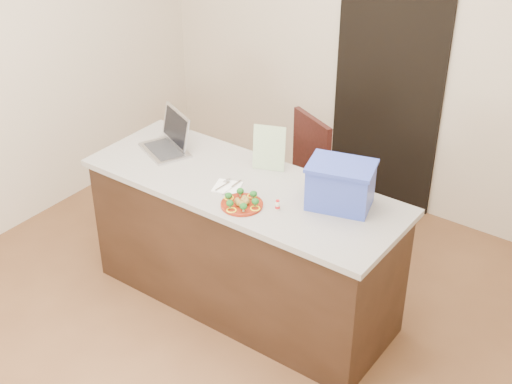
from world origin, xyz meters
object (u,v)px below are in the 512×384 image
Objects in this scene: island at (243,244)px; napkin at (227,187)px; laptop at (170,139)px; plate at (242,204)px; yogurt_bottle at (278,206)px; chair at (303,176)px; blue_box at (340,185)px.

napkin is at bearing -119.08° from island.
napkin is at bearing 7.47° from laptop.
plate reaches higher than island.
plate is 3.86× the size of yogurt_bottle.
chair reaches higher than napkin.
island is at bearing 125.66° from plate.
plate is at bearing -156.17° from yogurt_bottle.
blue_box reaches higher than plate.
blue_box is (0.66, 0.22, 0.13)m from napkin.
plate is at bearing -159.63° from blue_box.
napkin is 1.00m from chair.
chair is at bearing 75.59° from laptop.
blue_box reaches higher than napkin.
chair is (-0.09, 0.84, 0.10)m from island.
yogurt_bottle reaches higher than plate.
plate is (0.15, -0.21, 0.47)m from island.
yogurt_bottle reaches higher than napkin.
laptop is 0.95× the size of blue_box.
blue_box is at bearing 43.58° from yogurt_bottle.
laptop is (-0.62, 0.18, 0.06)m from napkin.
island is at bearing 176.09° from blue_box.
island is 0.47m from napkin.
plate is at bearing 3.79° from laptop.
yogurt_bottle is at bearing -152.40° from blue_box.
blue_box is (0.26, 0.25, 0.11)m from yogurt_bottle.
laptop reaches higher than napkin.
laptop reaches higher than chair.
yogurt_bottle is 0.38m from blue_box.
laptop is at bearing 165.66° from blue_box.
laptop is at bearing 163.68° from napkin.
laptop reaches higher than yogurt_bottle.
yogurt_bottle reaches higher than chair.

